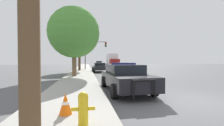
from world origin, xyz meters
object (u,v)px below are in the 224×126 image
object	(u,v)px
fire_hydrant	(83,107)
tree_sidewalk_mid	(79,40)
police_car	(125,77)
traffic_light	(94,49)
car_background_midblock	(99,67)
box_truck	(112,60)
traffic_cone	(66,104)
car_background_oncoming	(123,66)
tree_sidewalk_near	(74,33)
car_background_distant	(99,63)

from	to	relation	value
fire_hydrant	tree_sidewalk_mid	distance (m)	21.00
police_car	traffic_light	bearing A→B (deg)	-89.76
car_background_midblock	fire_hydrant	bearing A→B (deg)	-97.46
box_truck	traffic_cone	bearing A→B (deg)	77.62
box_truck	car_background_oncoming	bearing A→B (deg)	89.73
fire_hydrant	tree_sidewalk_near	bearing A→B (deg)	95.40
police_car	traffic_light	distance (m)	19.24
police_car	tree_sidewalk_mid	bearing A→B (deg)	-80.82
car_background_oncoming	box_truck	xyz separation A→B (m)	(0.01, 11.24, 1.08)
fire_hydrant	car_background_oncoming	xyz separation A→B (m)	(6.83, 23.68, 0.12)
car_background_midblock	tree_sidewalk_mid	distance (m)	5.70
traffic_light	tree_sidewalk_near	bearing A→B (deg)	-102.44
police_car	fire_hydrant	world-z (taller)	police_car
car_background_distant	traffic_cone	size ratio (longest dim) A/B	7.04
fire_hydrant	car_background_midblock	distance (m)	18.19
traffic_light	car_background_oncoming	xyz separation A→B (m)	(5.38, 0.29, -3.04)
car_background_oncoming	box_truck	size ratio (longest dim) A/B	0.64
car_background_oncoming	car_background_distant	bearing A→B (deg)	-76.79
fire_hydrant	car_background_oncoming	distance (m)	24.65
traffic_light	car_background_oncoming	world-z (taller)	traffic_light
fire_hydrant	car_background_oncoming	bearing A→B (deg)	73.91
fire_hydrant	traffic_cone	xyz separation A→B (m)	(-0.52, 0.80, -0.12)
traffic_cone	car_background_oncoming	bearing A→B (deg)	72.19
fire_hydrant	box_truck	distance (m)	35.60
car_background_oncoming	car_background_midblock	size ratio (longest dim) A/B	1.06
car_background_oncoming	car_background_midblock	world-z (taller)	car_background_midblock
tree_sidewalk_mid	traffic_cone	xyz separation A→B (m)	(0.47, -19.71, -4.52)
traffic_cone	car_background_distant	bearing A→B (deg)	83.73
car_background_distant	box_truck	distance (m)	4.70
car_background_oncoming	car_background_distant	world-z (taller)	car_background_distant
car_background_midblock	tree_sidewalk_near	distance (m)	7.95
tree_sidewalk_near	car_background_oncoming	bearing A→B (deg)	56.30
box_truck	police_car	bearing A→B (deg)	81.12
fire_hydrant	car_background_midblock	size ratio (longest dim) A/B	0.19
traffic_light	car_background_midblock	distance (m)	6.11
car_background_oncoming	tree_sidewalk_mid	xyz separation A→B (m)	(-7.83, -3.17, 4.28)
traffic_light	car_background_midblock	xyz separation A→B (m)	(0.49, -5.30, -3.00)
car_background_oncoming	police_car	bearing A→B (deg)	77.04
car_background_distant	tree_sidewalk_near	world-z (taller)	tree_sidewalk_near
traffic_cone	tree_sidewalk_mid	bearing A→B (deg)	91.38
police_car	car_background_midblock	xyz separation A→B (m)	(-0.25, 13.70, -0.06)
fire_hydrant	traffic_light	bearing A→B (deg)	86.45
car_background_midblock	box_truck	bearing A→B (deg)	72.41
traffic_light	car_background_midblock	bearing A→B (deg)	-84.76
tree_sidewalk_near	box_truck	bearing A→B (deg)	71.03
car_background_midblock	box_truck	world-z (taller)	box_truck
fire_hydrant	tree_sidewalk_near	distance (m)	12.45
police_car	fire_hydrant	xyz separation A→B (m)	(-2.18, -4.39, -0.22)
tree_sidewalk_near	traffic_cone	size ratio (longest dim) A/B	11.20
tree_sidewalk_near	traffic_cone	bearing A→B (deg)	-86.92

